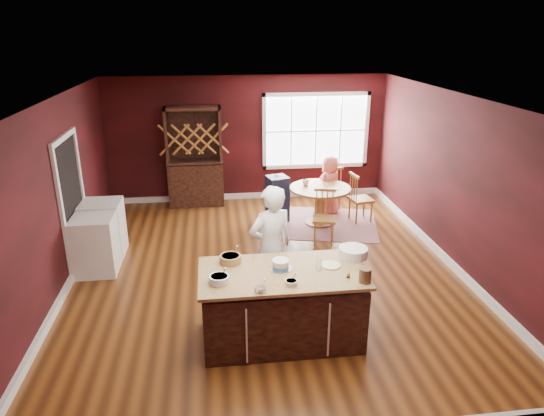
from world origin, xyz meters
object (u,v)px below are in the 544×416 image
at_px(chair_east, 361,197).
at_px(high_chair, 277,198).
at_px(chair_north, 330,187).
at_px(seated_woman, 330,185).
at_px(hutch, 195,157).
at_px(dryer, 103,228).
at_px(dining_table, 320,198).
at_px(kitchen_island, 282,307).
at_px(layer_cake, 281,264).
at_px(chair_south, 324,217).
at_px(toddler, 279,180).
at_px(baker, 271,247).
at_px(washer, 95,245).

bearing_deg(chair_east, high_chair, 72.37).
bearing_deg(chair_north, high_chair, -0.91).
relative_size(seated_woman, hutch, 0.58).
height_order(high_chair, dryer, high_chair).
bearing_deg(dining_table, kitchen_island, -109.35).
bearing_deg(layer_cake, chair_south, 66.55).
xyz_separation_m(dining_table, layer_cake, (-1.27, -3.53, 0.44)).
relative_size(chair_south, chair_north, 1.00).
distance_m(layer_cake, toddler, 3.91).
bearing_deg(hutch, chair_east, -23.00).
xyz_separation_m(chair_east, hutch, (-3.24, 1.37, 0.56)).
xyz_separation_m(high_chair, hutch, (-1.60, 1.14, 0.58)).
height_order(toddler, hutch, hutch).
height_order(chair_east, chair_north, chair_east).
distance_m(baker, dryer, 3.26).
xyz_separation_m(chair_east, high_chair, (-1.63, 0.24, -0.02)).
relative_size(dining_table, chair_north, 1.23).
height_order(kitchen_island, high_chair, high_chair).
bearing_deg(chair_south, baker, -107.90).
distance_m(baker, chair_south, 2.33).
distance_m(kitchen_island, seated_woman, 4.43).
distance_m(chair_south, hutch, 3.27).
bearing_deg(seated_woman, layer_cake, 31.63).
bearing_deg(high_chair, chair_east, -23.00).
bearing_deg(dryer, baker, -36.64).
relative_size(seated_woman, high_chair, 1.28).
bearing_deg(chair_east, seated_woman, 37.29).
xyz_separation_m(kitchen_island, dining_table, (1.26, 3.60, 0.10)).
height_order(chair_north, hutch, hutch).
height_order(kitchen_island, chair_south, chair_south).
height_order(layer_cake, washer, layer_cake).
relative_size(layer_cake, chair_north, 0.29).
bearing_deg(seated_woman, hutch, -54.97).
height_order(chair_north, washer, chair_north).
bearing_deg(chair_north, layer_cake, 45.12).
bearing_deg(chair_east, layer_cake, 139.97).
distance_m(toddler, dryer, 3.39).
height_order(baker, toddler, baker).
distance_m(chair_south, high_chair, 1.31).
distance_m(kitchen_island, toddler, 4.00).
height_order(seated_woman, high_chair, seated_woman).
bearing_deg(high_chair, hutch, 129.84).
bearing_deg(dryer, dining_table, 12.70).
height_order(kitchen_island, washer, kitchen_island).
distance_m(kitchen_island, chair_east, 4.21).
xyz_separation_m(high_chair, dryer, (-3.10, -1.16, -0.01)).
bearing_deg(layer_cake, chair_east, 59.38).
height_order(kitchen_island, dining_table, kitchen_island).
bearing_deg(dryer, toddler, 21.33).
height_order(baker, chair_north, baker).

